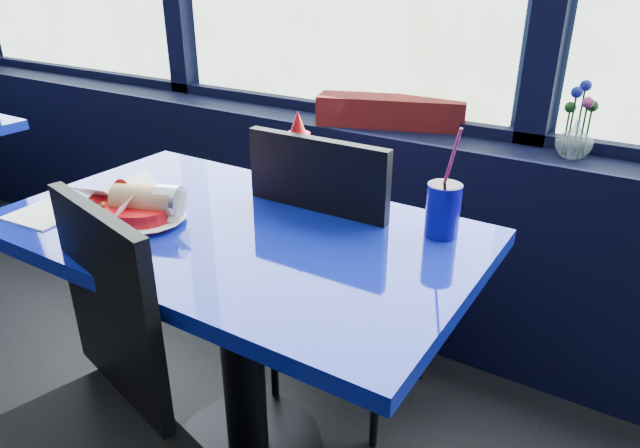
{
  "coord_description": "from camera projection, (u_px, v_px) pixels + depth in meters",
  "views": [
    {
      "loc": [
        1.16,
        1.03,
        1.34
      ],
      "look_at": [
        0.57,
        1.98,
        0.83
      ],
      "focal_mm": 32.0,
      "sensor_mm": 36.0,
      "label": 1
    }
  ],
  "objects": [
    {
      "name": "window_sill",
      "position": [
        319.0,
        211.0,
        2.37
      ],
      "size": [
        5.0,
        0.26,
        0.8
      ],
      "primitive_type": "cube",
      "color": "black",
      "rests_on": "ground"
    },
    {
      "name": "near_table",
      "position": [
        238.0,
        289.0,
        1.49
      ],
      "size": [
        1.2,
        0.7,
        0.75
      ],
      "color": "black",
      "rests_on": "ground"
    },
    {
      "name": "chair_near_front",
      "position": [
        87.0,
        402.0,
        1.17
      ],
      "size": [
        0.5,
        0.5,
        0.91
      ],
      "rotation": [
        0.0,
        0.0,
        -0.24
      ],
      "color": "black",
      "rests_on": "ground"
    },
    {
      "name": "chair_near_back",
      "position": [
        339.0,
        260.0,
        1.68
      ],
      "size": [
        0.43,
        0.44,
        0.94
      ],
      "rotation": [
        0.0,
        0.0,
        3.15
      ],
      "color": "black",
      "rests_on": "ground"
    },
    {
      "name": "planter_box",
      "position": [
        391.0,
        112.0,
        2.06
      ],
      "size": [
        0.54,
        0.3,
        0.11
      ],
      "primitive_type": "cube",
      "rotation": [
        0.0,
        0.0,
        0.33
      ],
      "color": "maroon",
      "rests_on": "window_sill"
    },
    {
      "name": "flower_vase",
      "position": [
        576.0,
        135.0,
        1.72
      ],
      "size": [
        0.15,
        0.15,
        0.23
      ],
      "rotation": [
        0.0,
        0.0,
        0.4
      ],
      "color": "silver",
      "rests_on": "window_sill"
    },
    {
      "name": "food_basket",
      "position": [
        133.0,
        206.0,
        1.43
      ],
      "size": [
        0.27,
        0.26,
        0.1
      ],
      "rotation": [
        0.0,
        0.0,
        -0.07
      ],
      "color": "red",
      "rests_on": "near_table"
    },
    {
      "name": "ketchup_bottle",
      "position": [
        299.0,
        161.0,
        1.53
      ],
      "size": [
        0.07,
        0.07,
        0.24
      ],
      "color": "red",
      "rests_on": "near_table"
    },
    {
      "name": "soda_cup",
      "position": [
        443.0,
        209.0,
        1.34
      ],
      "size": [
        0.08,
        0.08,
        0.27
      ],
      "rotation": [
        0.0,
        0.0,
        0.36
      ],
      "color": "#0F0C8A",
      "rests_on": "near_table"
    },
    {
      "name": "napkin",
      "position": [
        48.0,
        213.0,
        1.48
      ],
      "size": [
        0.18,
        0.18,
        0.0
      ],
      "primitive_type": "cube",
      "rotation": [
        0.0,
        0.0,
        0.08
      ],
      "color": "white",
      "rests_on": "near_table"
    }
  ]
}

